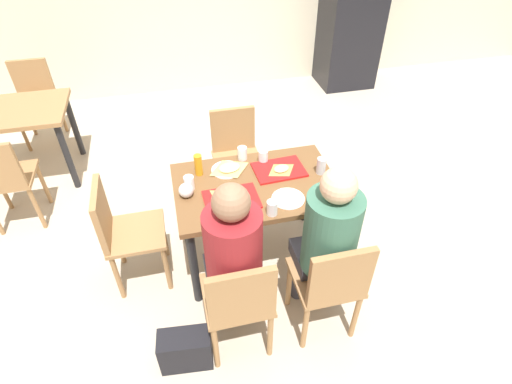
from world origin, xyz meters
The scene contains 27 objects.
ground_plane centered at (0.00, 0.00, -0.01)m, with size 10.00×10.00×0.02m, color #B7A893.
main_table centered at (0.00, 0.00, 0.63)m, with size 1.13×0.75×0.73m.
chair_near_left centered at (-0.28, -0.76, 0.51)m, with size 0.40×0.40×0.87m.
chair_near_right centered at (0.28, -0.76, 0.51)m, with size 0.40×0.40×0.87m.
chair_far_side centered at (0.00, 0.76, 0.51)m, with size 0.40×0.40×0.87m.
chair_left_end centered at (-0.95, 0.00, 0.51)m, with size 0.40×0.40×0.87m.
person_in_red centered at (-0.28, -0.62, 0.76)m, with size 0.32×0.42×1.28m.
person_in_brown_jacket centered at (0.28, -0.62, 0.76)m, with size 0.32×0.42×1.28m.
tray_red_near centered at (-0.20, -0.13, 0.74)m, with size 0.36×0.26×0.02m, color red.
tray_red_far centered at (0.20, 0.11, 0.74)m, with size 0.36×0.26×0.02m, color red.
paper_plate_center centered at (-0.17, 0.21, 0.73)m, with size 0.22×0.22×0.01m, color white.
paper_plate_near_edge centered at (0.17, -0.21, 0.73)m, with size 0.22×0.22×0.01m, color white.
pizza_slice_a centered at (-0.22, -0.12, 0.76)m, with size 0.25×0.25×0.02m.
pizza_slice_b centered at (0.21, 0.09, 0.76)m, with size 0.20×0.18×0.02m.
pizza_slice_c centered at (-0.15, 0.20, 0.75)m, with size 0.27×0.23×0.02m.
plastic_cup_a centered at (-0.03, 0.32, 0.78)m, with size 0.07×0.07×0.10m, color white.
plastic_cup_b centered at (0.03, -0.32, 0.78)m, with size 0.07×0.07×0.10m, color white.
plastic_cup_c centered at (-0.45, 0.06, 0.78)m, with size 0.07×0.07×0.10m, color white.
plastic_cup_d centered at (0.11, 0.24, 0.78)m, with size 0.07×0.07×0.10m, color white.
soda_can centered at (0.48, 0.02, 0.79)m, with size 0.07×0.07×0.12m, color #B7BCC6.
condiment_bottle centered at (-0.37, 0.21, 0.81)m, with size 0.06×0.06×0.16m, color orange.
foil_bundle centered at (-0.48, -0.02, 0.78)m, with size 0.10×0.10×0.10m, color silver.
handbag centered at (-0.63, -0.77, 0.14)m, with size 0.32×0.16×0.28m, color black.
drink_fridge centered at (1.94, 2.85, 0.95)m, with size 0.70×0.60×1.90m, color black.
background_table centered at (-1.87, 1.55, 0.61)m, with size 0.90×0.70×0.73m.
background_chair_near centered at (-1.87, 0.82, 0.51)m, with size 0.40×0.40×0.87m.
background_chair_far centered at (-1.87, 2.28, 0.51)m, with size 0.40×0.40×0.87m.
Camera 1 is at (-0.51, -2.14, 2.49)m, focal length 28.47 mm.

